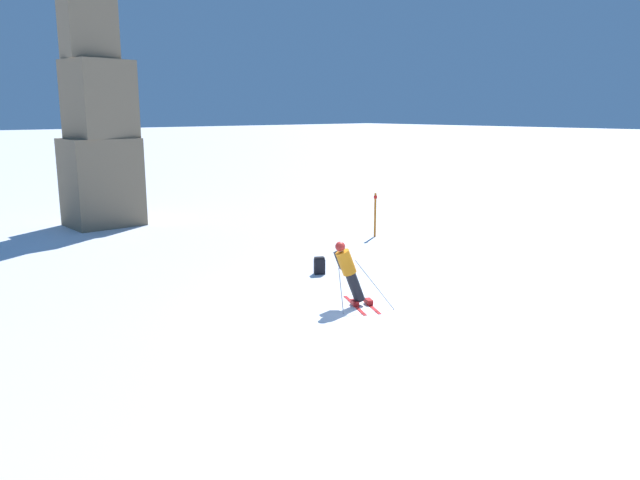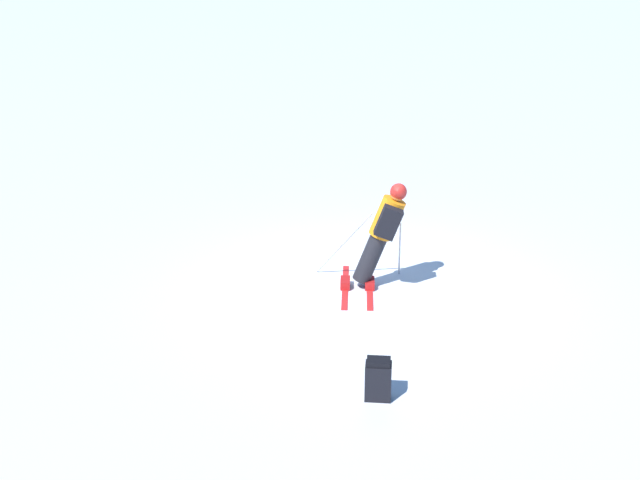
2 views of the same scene
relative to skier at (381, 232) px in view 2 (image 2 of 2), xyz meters
name	(u,v)px [view 2 (image 2 of 2)]	position (x,y,z in m)	size (l,w,h in m)	color
ground_plane	(366,286)	(0.14, -0.17, -0.89)	(300.00, 300.00, 0.00)	white
skier	(381,232)	(0.00, 0.00, 0.00)	(1.37, 1.62, 1.65)	red
spare_backpack	(378,379)	(1.41, 2.73, -0.65)	(0.37, 0.34, 0.50)	black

